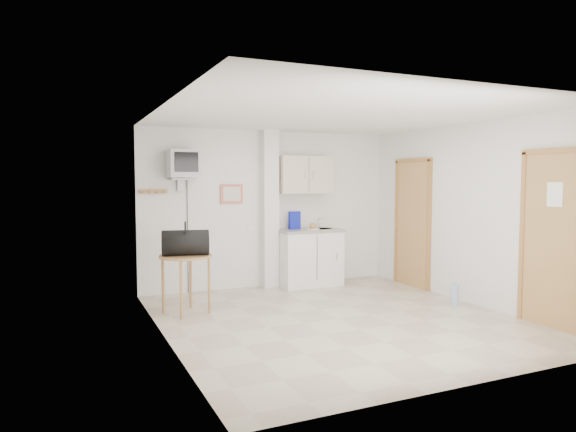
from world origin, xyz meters
name	(u,v)px	position (x,y,z in m)	size (l,w,h in m)	color
ground	(338,319)	(0.00, 0.00, 0.00)	(4.50, 4.50, 0.00)	#BEAF95
room_envelope	(352,194)	(0.24, 0.09, 1.54)	(4.24, 4.54, 2.55)	white
kitchenette	(308,236)	(0.57, 2.00, 0.80)	(1.03, 0.58, 2.10)	white
crt_television	(183,165)	(-1.45, 2.02, 1.94)	(0.44, 0.45, 2.15)	slate
round_table	(186,262)	(-1.65, 1.05, 0.66)	(0.68, 0.68, 0.76)	#A1793E
duffel_bag	(185,242)	(-1.66, 1.03, 0.92)	(0.64, 0.44, 0.44)	black
water_bottle	(455,295)	(1.78, -0.08, 0.15)	(0.11, 0.11, 0.33)	#94ABCA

